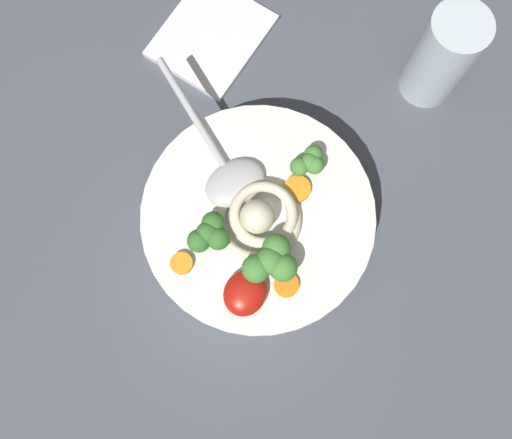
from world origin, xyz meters
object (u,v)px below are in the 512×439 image
(soup_bowl, at_px, (256,226))
(drinking_glass, at_px, (442,57))
(soup_spoon, at_px, (227,171))
(noodle_pile, at_px, (259,218))
(folded_napkin, at_px, (212,36))

(soup_bowl, xyz_separation_m, drinking_glass, (0.24, -0.10, 0.03))
(soup_bowl, relative_size, soup_spoon, 1.40)
(soup_bowl, distance_m, noodle_pile, 0.04)
(drinking_glass, bearing_deg, noodle_pile, 158.76)
(noodle_pile, height_order, soup_spoon, noodle_pile)
(soup_bowl, relative_size, folded_napkin, 1.83)
(noodle_pile, bearing_deg, drinking_glass, -21.24)
(folded_napkin, bearing_deg, soup_spoon, -146.30)
(soup_bowl, relative_size, drinking_glass, 1.85)
(soup_spoon, relative_size, drinking_glass, 1.32)
(soup_spoon, bearing_deg, folded_napkin, -23.49)
(noodle_pile, bearing_deg, folded_napkin, 39.53)
(folded_napkin, bearing_deg, drinking_glass, -76.92)
(soup_spoon, distance_m, drinking_glass, 0.25)
(soup_bowl, height_order, noodle_pile, noodle_pile)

